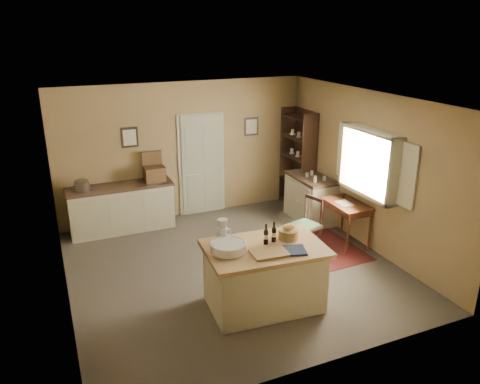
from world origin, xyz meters
The scene contains 16 objects.
ground centered at (0.00, 0.00, 0.00)m, with size 5.00×5.00×0.00m, color brown.
wall_back centered at (0.00, 2.50, 1.35)m, with size 5.00×0.10×2.70m, color olive.
wall_front centered at (0.00, -2.50, 1.35)m, with size 5.00×0.10×2.70m, color olive.
wall_left centered at (-2.50, 0.00, 1.35)m, with size 0.10×5.00×2.70m, color olive.
wall_right centered at (2.50, 0.00, 1.35)m, with size 0.10×5.00×2.70m, color olive.
ceiling centered at (0.00, 0.00, 2.70)m, with size 5.00×5.00×0.00m, color silver.
door centered at (0.35, 2.47, 1.05)m, with size 0.97×0.06×2.11m, color #A9AA92.
framed_prints centered at (0.20, 2.48, 1.72)m, with size 2.82×0.02×0.38m.
window centered at (2.42, -0.20, 1.55)m, with size 0.25×1.99×1.12m.
work_island centered at (-0.01, -1.14, 0.48)m, with size 1.67×1.16×1.20m.
sideboard centered at (-1.34, 2.20, 0.48)m, with size 1.94×0.55×1.18m.
rug centered at (1.75, 0.07, 0.00)m, with size 1.10×1.60×0.01m, color #431110.
writing_desk centered at (2.20, 0.07, 0.67)m, with size 0.54×0.88×0.82m.
desk_chair centered at (1.37, 0.07, 0.47)m, with size 0.44×0.44×0.94m, color black, non-canonical shape.
right_cabinet centered at (2.20, 1.25, 0.46)m, with size 0.63×1.13×0.99m.
shelving_unit centered at (2.35, 2.00, 1.04)m, with size 0.35×0.94×2.08m.
Camera 1 is at (-2.53, -6.19, 3.71)m, focal length 35.00 mm.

